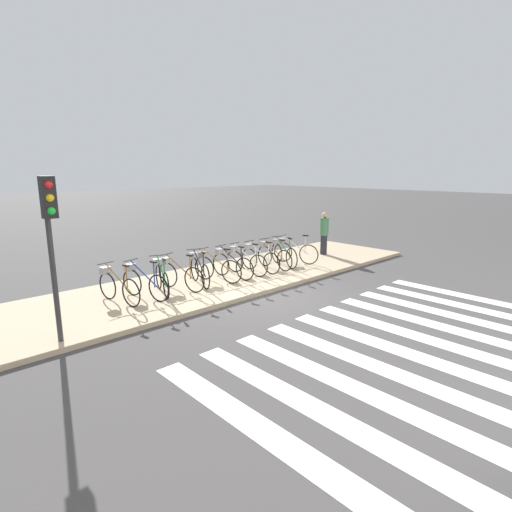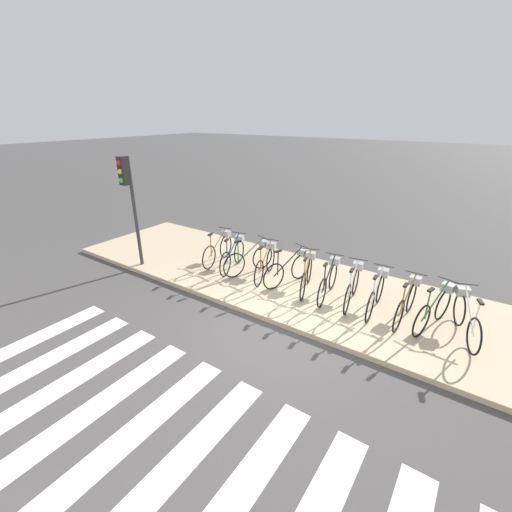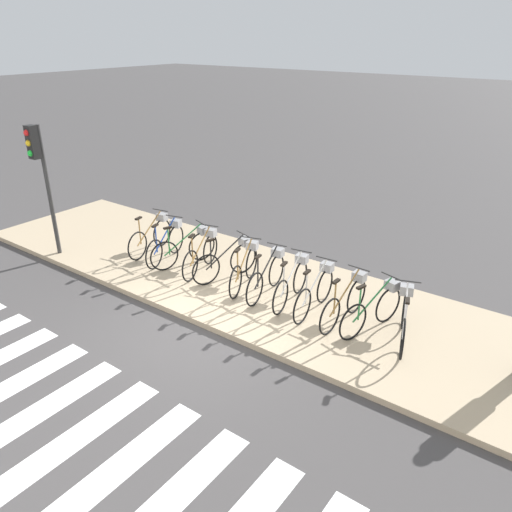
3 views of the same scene
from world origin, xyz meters
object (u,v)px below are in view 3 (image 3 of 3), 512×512
at_px(parked_bicycle_6, 268,274).
at_px(parked_bicycle_10, 375,307).
at_px(parked_bicycle_11, 404,317).
at_px(parked_bicycle_2, 187,246).
at_px(parked_bicycle_4, 228,259).
at_px(parked_bicycle_8, 316,290).
at_px(parked_bicycle_0, 152,234).
at_px(parked_bicycle_7, 293,281).
at_px(parked_bicycle_9, 346,300).
at_px(parked_bicycle_5, 245,266).
at_px(traffic_light, 39,164).
at_px(parked_bicycle_1, 167,242).
at_px(parked_bicycle_3, 202,252).

bearing_deg(parked_bicycle_6, parked_bicycle_10, 0.60).
bearing_deg(parked_bicycle_11, parked_bicycle_2, 179.74).
distance_m(parked_bicycle_4, parked_bicycle_8, 2.31).
relative_size(parked_bicycle_0, parked_bicycle_2, 1.04).
relative_size(parked_bicycle_7, parked_bicycle_9, 0.99).
relative_size(parked_bicycle_5, parked_bicycle_8, 0.96).
distance_m(parked_bicycle_7, traffic_light, 6.49).
bearing_deg(parked_bicycle_7, parked_bicycle_1, -179.32).
relative_size(parked_bicycle_1, parked_bicycle_7, 0.98).
distance_m(parked_bicycle_1, parked_bicycle_8, 4.14).
height_order(parked_bicycle_10, traffic_light, traffic_light).
relative_size(parked_bicycle_5, parked_bicycle_7, 0.97).
bearing_deg(parked_bicycle_6, parked_bicycle_2, 178.83).
bearing_deg(parked_bicycle_10, parked_bicycle_7, 179.91).
height_order(parked_bicycle_4, parked_bicycle_5, same).
bearing_deg(parked_bicycle_9, parked_bicycle_11, 2.60).
bearing_deg(parked_bicycle_7, parked_bicycle_2, 179.60).
xyz_separation_m(parked_bicycle_1, parked_bicycle_2, (0.59, 0.06, 0.00)).
bearing_deg(parked_bicycle_6, parked_bicycle_0, 178.44).
relative_size(parked_bicycle_9, parked_bicycle_11, 1.05).
relative_size(parked_bicycle_0, parked_bicycle_9, 0.99).
relative_size(parked_bicycle_2, parked_bicycle_7, 0.96).
bearing_deg(parked_bicycle_6, traffic_light, -164.68).
bearing_deg(parked_bicycle_11, parked_bicycle_4, 179.27).
relative_size(parked_bicycle_10, traffic_light, 0.52).
relative_size(parked_bicycle_1, parked_bicycle_11, 1.03).
bearing_deg(parked_bicycle_10, parked_bicycle_4, 179.17).
height_order(parked_bicycle_3, parked_bicycle_8, same).
bearing_deg(parked_bicycle_1, parked_bicycle_2, 6.10).
xyz_separation_m(parked_bicycle_0, parked_bicycle_1, (0.65, -0.11, 0.00)).
xyz_separation_m(parked_bicycle_1, parked_bicycle_9, (4.80, -0.01, 0.00)).
distance_m(parked_bicycle_1, parked_bicycle_6, 2.97).
xyz_separation_m(parked_bicycle_3, parked_bicycle_10, (4.25, 0.00, 0.00)).
relative_size(parked_bicycle_6, parked_bicycle_8, 0.99).
bearing_deg(parked_bicycle_3, parked_bicycle_7, 0.17).
bearing_deg(parked_bicycle_7, parked_bicycle_8, -4.25).
xyz_separation_m(parked_bicycle_2, parked_bicycle_10, (4.77, -0.02, 0.00)).
height_order(parked_bicycle_0, parked_bicycle_3, same).
height_order(parked_bicycle_9, parked_bicycle_11, same).
height_order(parked_bicycle_2, parked_bicycle_8, same).
xyz_separation_m(parked_bicycle_7, parked_bicycle_11, (2.35, -0.00, 0.00)).
xyz_separation_m(parked_bicycle_4, parked_bicycle_11, (4.08, -0.05, 0.00)).
bearing_deg(parked_bicycle_5, parked_bicycle_11, 0.43).
height_order(parked_bicycle_2, parked_bicycle_3, same).
bearing_deg(parked_bicycle_5, parked_bicycle_1, -179.72).
relative_size(parked_bicycle_8, parked_bicycle_11, 1.05).
xyz_separation_m(parked_bicycle_6, parked_bicycle_10, (2.39, 0.03, 0.00)).
distance_m(parked_bicycle_6, parked_bicycle_7, 0.60).
xyz_separation_m(parked_bicycle_6, parked_bicycle_9, (1.83, -0.03, 0.00)).
bearing_deg(parked_bicycle_5, traffic_light, -162.92).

